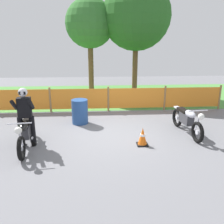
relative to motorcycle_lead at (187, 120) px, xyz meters
name	(u,v)px	position (x,y,z in m)	size (l,w,h in m)	color
ground	(112,133)	(-2.39, 0.20, -0.48)	(24.00, 24.00, 0.02)	slate
grass_verge	(106,96)	(-2.39, 5.60, -0.46)	(24.00, 5.72, 0.01)	#4C8C3D
barrier_fence	(108,99)	(-2.39, 2.73, 0.07)	(9.73, 0.08, 1.05)	olive
tree_leftmost	(90,24)	(-3.16, 6.21, 3.21)	(2.55, 2.55, 4.99)	brown
tree_near_left	(136,16)	(-0.77, 6.03, 3.59)	(3.53, 3.53, 5.84)	brown
motorcycle_lead	(187,120)	(0.00, 0.00, 0.00)	(0.60, 2.05, 0.97)	black
motorcycle_trailing	(26,133)	(-4.86, -0.77, 0.00)	(0.60, 2.04, 0.97)	black
rider_trailing	(25,114)	(-4.88, -0.55, 0.48)	(0.58, 0.71, 1.69)	black
traffic_cone	(143,137)	(-1.57, -0.76, -0.21)	(0.32, 0.32, 0.53)	black
spare_drum	(80,112)	(-3.49, 1.25, -0.03)	(0.58, 0.58, 0.88)	navy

